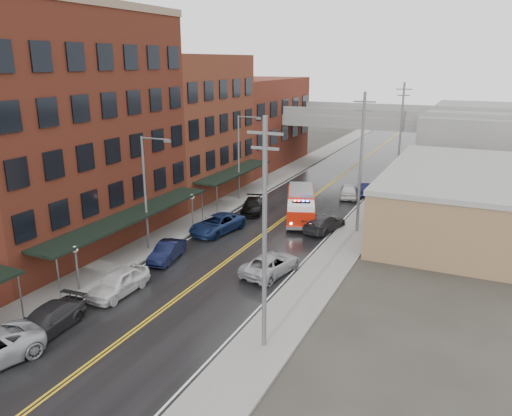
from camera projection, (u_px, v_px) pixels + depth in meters
The scene contains 30 objects.
road at pixel (258, 238), 42.07m from camera, with size 11.00×160.00×0.02m, color black.
sidewalk_left at pixel (185, 226), 44.99m from camera, with size 3.00×160.00×0.15m, color slate.
sidewalk_right at pixel (342, 251), 39.12m from camera, with size 3.00×160.00×0.15m, color slate.
curb_left at pixel (200, 228), 44.32m from camera, with size 0.30×160.00×0.15m, color gray.
curb_right at pixel (322, 247), 39.78m from camera, with size 0.30×160.00×0.15m, color gray.
brick_building_b at pixel (65, 133), 38.76m from camera, with size 9.00×20.00×18.00m, color #5B2218.
brick_building_c at pixel (187, 126), 54.42m from camera, with size 9.00×15.00×15.00m, color brown.
brick_building_far at pixel (255, 123), 70.08m from camera, with size 9.00×20.00×12.00m, color maroon.
tan_building at pixel (471, 202), 43.64m from camera, with size 14.00×22.00×5.00m, color brown.
right_far_block at pixel (498, 139), 68.52m from camera, with size 18.00×30.00×8.00m, color slate.
awning_1 at pixel (131, 216), 38.14m from camera, with size 2.60×18.00×3.09m.
awning_2 at pixel (235, 171), 53.37m from camera, with size 2.60×13.00×3.09m.
globe_lamp_1 at pixel (76, 258), 31.80m from camera, with size 0.44×0.44×3.12m.
globe_lamp_2 at pixel (192, 203), 43.99m from camera, with size 0.44×0.44×3.12m.
street_lamp_1 at pixel (147, 186), 38.01m from camera, with size 2.64×0.22×9.00m.
street_lamp_2 at pixel (241, 153), 51.93m from camera, with size 2.64×0.22×9.00m.
utility_pole_0 at pixel (265, 233), 24.33m from camera, with size 1.80×0.24×12.00m.
utility_pole_1 at pixel (361, 161), 41.74m from camera, with size 1.80×0.24×12.00m.
utility_pole_2 at pixel (401, 131), 59.15m from camera, with size 1.80×0.24×12.00m.
overpass at pixel (355, 124), 68.22m from camera, with size 40.00×10.00×7.50m.
fire_truck at pixel (301, 205), 46.34m from camera, with size 5.07×8.13×2.83m.
parked_car_left_3 at pixel (46, 321), 27.28m from camera, with size 2.03×4.99×1.45m, color #242426.
parked_car_left_4 at pixel (119, 282), 31.88m from camera, with size 1.88×4.67×1.59m, color silver.
parked_car_left_5 at pixel (167, 251), 37.30m from camera, with size 1.46×4.18×1.38m, color black.
parked_car_left_6 at pixel (217, 224), 43.25m from camera, with size 2.58×5.59×1.55m, color #14244D.
parked_car_left_7 at pixel (252, 206), 48.98m from camera, with size 1.90×4.68×1.36m, color black.
parked_car_right_0 at pixel (271, 264), 34.93m from camera, with size 2.42×5.24×1.46m, color #9C9EA3.
parked_car_right_1 at pixel (324, 223), 43.72m from camera, with size 2.06×5.06×1.47m, color #29292B.
parked_car_right_2 at pixel (349, 191), 54.30m from camera, with size 1.88×4.66×1.59m, color silver.
parked_car_right_3 at pixel (366, 189), 55.40m from camera, with size 1.53×4.40×1.45m, color black.
Camera 1 is at (16.45, -6.03, 14.42)m, focal length 35.00 mm.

